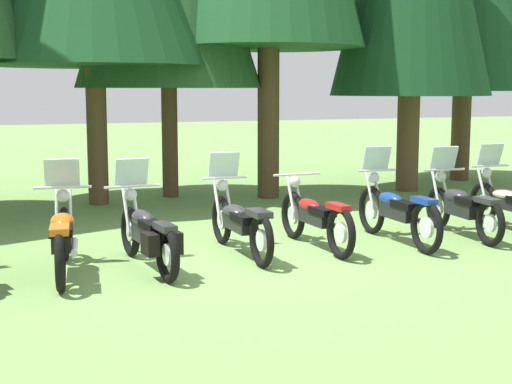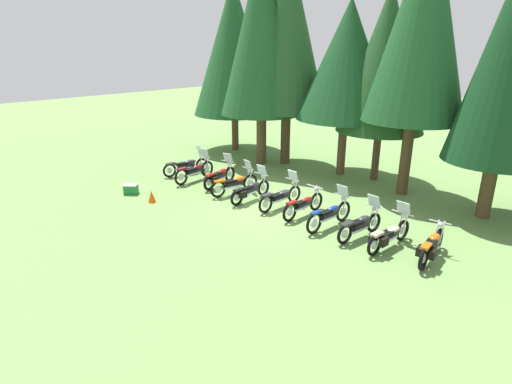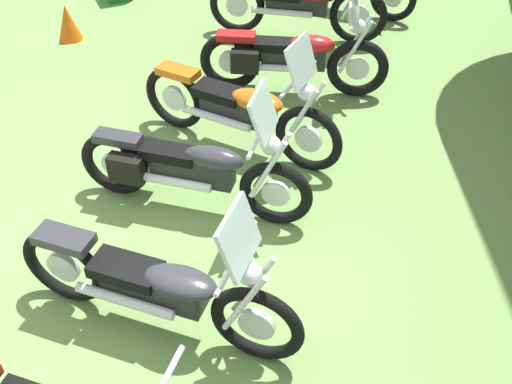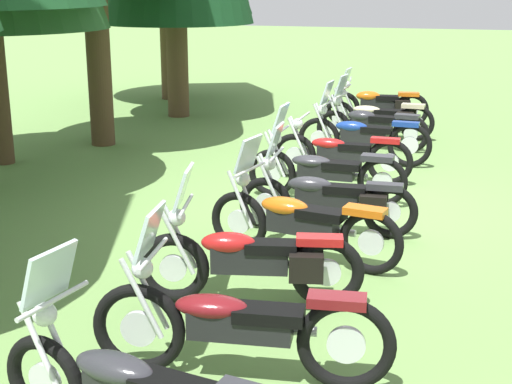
# 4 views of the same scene
# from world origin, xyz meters

# --- Properties ---
(ground_plane) EXTENTS (80.00, 80.00, 0.00)m
(ground_plane) POSITION_xyz_m (0.00, 0.00, 0.00)
(ground_plane) COLOR #6B934C
(motorcycle_1) EXTENTS (0.70, 2.39, 1.39)m
(motorcycle_1) POSITION_xyz_m (-4.90, -0.23, 0.48)
(motorcycle_1) COLOR black
(motorcycle_1) RESTS_ON ground_plane
(motorcycle_2) EXTENTS (0.85, 2.17, 1.36)m
(motorcycle_2) POSITION_xyz_m (-3.52, 0.06, 0.46)
(motorcycle_2) COLOR black
(motorcycle_2) RESTS_ON ground_plane
(motorcycle_3) EXTENTS (0.74, 2.28, 1.37)m
(motorcycle_3) POSITION_xyz_m (-2.28, -0.11, 0.48)
(motorcycle_3) COLOR black
(motorcycle_3) RESTS_ON ground_plane
(motorcycle_4) EXTENTS (0.75, 2.22, 1.34)m
(motorcycle_4) POSITION_xyz_m (-1.25, -0.24, 0.46)
(motorcycle_4) COLOR black
(motorcycle_4) RESTS_ON ground_plane
(motorcycle_5) EXTENTS (0.69, 2.29, 1.36)m
(motorcycle_5) POSITION_xyz_m (0.11, 0.10, 0.46)
(motorcycle_5) COLOR black
(motorcycle_5) RESTS_ON ground_plane
(motorcycle_6) EXTENTS (0.76, 2.22, 1.01)m
(motorcycle_6) POSITION_xyz_m (1.25, 0.08, 0.44)
(motorcycle_6) COLOR black
(motorcycle_6) RESTS_ON ground_plane
(motorcycle_7) EXTENTS (0.65, 2.31, 1.38)m
(motorcycle_7) POSITION_xyz_m (2.51, -0.06, 0.48)
(motorcycle_7) COLOR black
(motorcycle_7) RESTS_ON ground_plane
(motorcycle_8) EXTENTS (0.73, 2.13, 1.35)m
(motorcycle_8) POSITION_xyz_m (3.70, -0.04, 0.46)
(motorcycle_8) COLOR black
(motorcycle_8) RESTS_ON ground_plane
(motorcycle_9) EXTENTS (0.73, 2.25, 1.36)m
(motorcycle_9) POSITION_xyz_m (4.72, -0.06, 0.45)
(motorcycle_9) COLOR black
(motorcycle_9) RESTS_ON ground_plane
(motorcycle_10) EXTENTS (0.75, 2.17, 1.02)m
(motorcycle_10) POSITION_xyz_m (5.97, 0.10, 0.46)
(motorcycle_10) COLOR black
(motorcycle_10) RESTS_ON ground_plane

